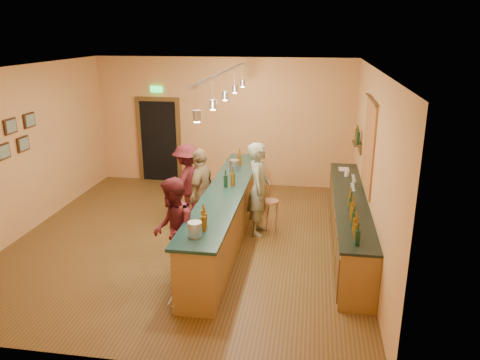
% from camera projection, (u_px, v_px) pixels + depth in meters
% --- Properties ---
extents(floor, '(7.00, 7.00, 0.00)m').
position_uv_depth(floor, '(190.00, 239.00, 8.97)').
color(floor, '#503617').
rests_on(floor, ground).
extents(ceiling, '(6.50, 7.00, 0.02)m').
position_uv_depth(ceiling, '(184.00, 68.00, 7.99)').
color(ceiling, silver).
rests_on(ceiling, wall_back).
extents(wall_back, '(6.50, 0.02, 3.20)m').
position_uv_depth(wall_back, '(223.00, 122.00, 11.77)').
color(wall_back, '#D58B50').
rests_on(wall_back, floor).
extents(wall_front, '(6.50, 0.02, 3.20)m').
position_uv_depth(wall_front, '(105.00, 240.00, 5.19)').
color(wall_front, '#D58B50').
rests_on(wall_front, floor).
extents(wall_left, '(0.02, 7.00, 3.20)m').
position_uv_depth(wall_left, '(23.00, 151.00, 8.96)').
color(wall_left, '#D58B50').
rests_on(wall_left, floor).
extents(wall_right, '(0.02, 7.00, 3.20)m').
position_uv_depth(wall_right, '(371.00, 166.00, 8.00)').
color(wall_right, '#D58B50').
rests_on(wall_right, floor).
extents(doorway, '(1.15, 0.09, 2.48)m').
position_uv_depth(doorway, '(159.00, 139.00, 12.15)').
color(doorway, black).
rests_on(doorway, wall_back).
extents(tapestry, '(0.03, 1.40, 1.60)m').
position_uv_depth(tapestry, '(369.00, 146.00, 8.30)').
color(tapestry, maroon).
rests_on(tapestry, wall_right).
extents(bottle_shelf, '(0.17, 0.55, 0.54)m').
position_uv_depth(bottle_shelf, '(358.00, 138.00, 9.78)').
color(bottle_shelf, '#4B2F16').
rests_on(bottle_shelf, wall_right).
extents(back_counter, '(0.60, 4.55, 1.27)m').
position_uv_depth(back_counter, '(349.00, 221.00, 8.55)').
color(back_counter, olive).
rests_on(back_counter, floor).
extents(tasting_bar, '(0.74, 5.10, 1.38)m').
position_uv_depth(tasting_bar, '(226.00, 212.00, 8.68)').
color(tasting_bar, olive).
rests_on(tasting_bar, floor).
extents(pendant_track, '(0.11, 4.60, 0.50)m').
position_uv_depth(pendant_track, '(225.00, 82.00, 7.95)').
color(pendant_track, silver).
rests_on(pendant_track, ceiling).
extents(bartender, '(0.44, 0.67, 1.82)m').
position_uv_depth(bartender, '(259.00, 189.00, 8.97)').
color(bartender, gray).
rests_on(bartender, floor).
extents(customer_a, '(0.83, 0.96, 1.69)m').
position_uv_depth(customer_a, '(174.00, 231.00, 7.27)').
color(customer_a, '#59191E').
rests_on(customer_a, floor).
extents(customer_b, '(0.54, 1.05, 1.71)m').
position_uv_depth(customer_b, '(201.00, 191.00, 9.00)').
color(customer_b, '#997A51').
rests_on(customer_b, floor).
extents(customer_c, '(0.93, 1.18, 1.59)m').
position_uv_depth(customer_c, '(187.00, 181.00, 9.78)').
color(customer_c, '#59191E').
rests_on(customer_c, floor).
extents(bar_stool, '(0.32, 0.32, 0.65)m').
position_uv_depth(bar_stool, '(270.00, 208.00, 9.15)').
color(bar_stool, '#926342').
rests_on(bar_stool, floor).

